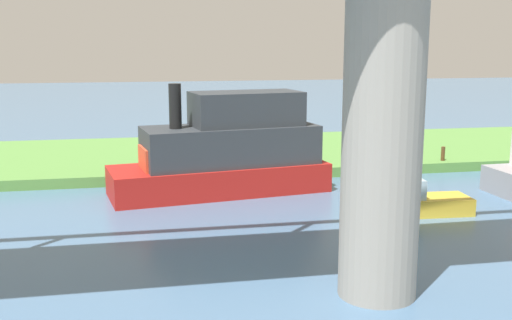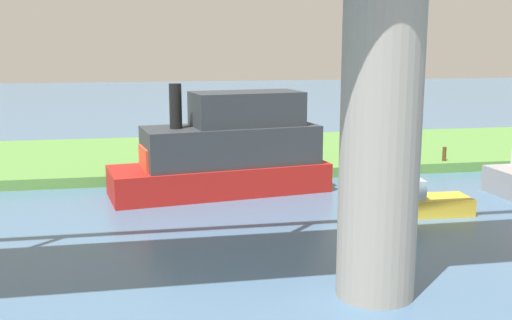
{
  "view_description": "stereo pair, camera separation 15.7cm",
  "coord_description": "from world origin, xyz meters",
  "px_view_note": "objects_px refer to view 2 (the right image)",
  "views": [
    {
      "loc": [
        6.52,
        28.51,
        6.56
      ],
      "look_at": [
        1.9,
        5.0,
        2.0
      ],
      "focal_mm": 43.1,
      "sensor_mm": 36.0,
      "label": 1
    },
    {
      "loc": [
        6.36,
        28.54,
        6.56
      ],
      "look_at": [
        1.9,
        5.0,
        2.0
      ],
      "focal_mm": 43.1,
      "sensor_mm": 36.0,
      "label": 2
    }
  ],
  "objects_px": {
    "bridge_pylon": "(381,113)",
    "person_on_bank": "(299,149)",
    "pontoon_yellow": "(227,152)",
    "mooring_post": "(444,154)",
    "skiff_small": "(412,201)"
  },
  "relations": [
    {
      "from": "bridge_pylon",
      "to": "person_on_bank",
      "type": "relative_size",
      "value": 6.96
    },
    {
      "from": "person_on_bank",
      "to": "pontoon_yellow",
      "type": "relative_size",
      "value": 0.14
    },
    {
      "from": "person_on_bank",
      "to": "mooring_post",
      "type": "distance_m",
      "value": 7.69
    },
    {
      "from": "bridge_pylon",
      "to": "person_on_bank",
      "type": "height_order",
      "value": "bridge_pylon"
    },
    {
      "from": "pontoon_yellow",
      "to": "skiff_small",
      "type": "distance_m",
      "value": 8.32
    },
    {
      "from": "person_on_bank",
      "to": "pontoon_yellow",
      "type": "bearing_deg",
      "value": 40.32
    },
    {
      "from": "mooring_post",
      "to": "skiff_small",
      "type": "height_order",
      "value": "skiff_small"
    },
    {
      "from": "mooring_post",
      "to": "pontoon_yellow",
      "type": "bearing_deg",
      "value": 12.56
    },
    {
      "from": "person_on_bank",
      "to": "mooring_post",
      "type": "height_order",
      "value": "person_on_bank"
    },
    {
      "from": "person_on_bank",
      "to": "skiff_small",
      "type": "relative_size",
      "value": 0.32
    },
    {
      "from": "pontoon_yellow",
      "to": "mooring_post",
      "type": "bearing_deg",
      "value": -167.44
    },
    {
      "from": "bridge_pylon",
      "to": "mooring_post",
      "type": "relative_size",
      "value": 13.1
    },
    {
      "from": "bridge_pylon",
      "to": "pontoon_yellow",
      "type": "relative_size",
      "value": 0.97
    },
    {
      "from": "skiff_small",
      "to": "mooring_post",
      "type": "bearing_deg",
      "value": -124.93
    },
    {
      "from": "pontoon_yellow",
      "to": "skiff_small",
      "type": "xyz_separation_m",
      "value": [
        -6.55,
        4.96,
        -1.3
      ]
    }
  ]
}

